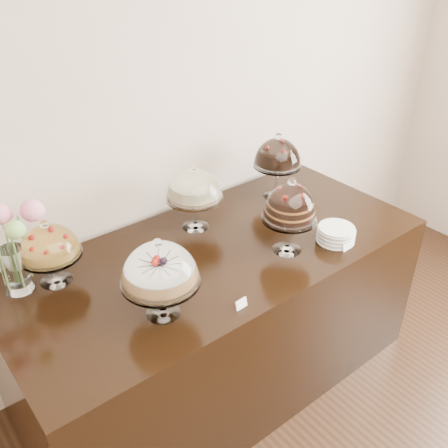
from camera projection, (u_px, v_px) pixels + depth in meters
wall_back at (155, 108)px, 2.61m from camera, size 5.00×0.04×3.00m
display_counter at (218, 317)px, 2.78m from camera, size 2.20×1.00×0.90m
cake_stand_sugar_sponge at (160, 268)px, 2.01m from camera, size 0.33×0.33×0.38m
cake_stand_choco_layer at (290, 205)px, 2.42m from camera, size 0.27×0.27×0.41m
cake_stand_cheesecake at (194, 187)px, 2.62m from camera, size 0.31×0.31×0.37m
cake_stand_dark_choco at (278, 155)px, 2.91m from camera, size 0.28×0.28×0.41m
cake_stand_fruit_tart at (49, 244)px, 2.23m from camera, size 0.28×0.28×0.33m
flower_vase at (6, 243)px, 2.13m from camera, size 0.34×0.27×0.41m
plate_stack at (336, 234)px, 2.60m from camera, size 0.19×0.19×0.08m
price_card_left at (241, 304)px, 2.15m from camera, size 0.06×0.02×0.04m
price_card_right at (347, 246)px, 2.54m from camera, size 0.06×0.02×0.04m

